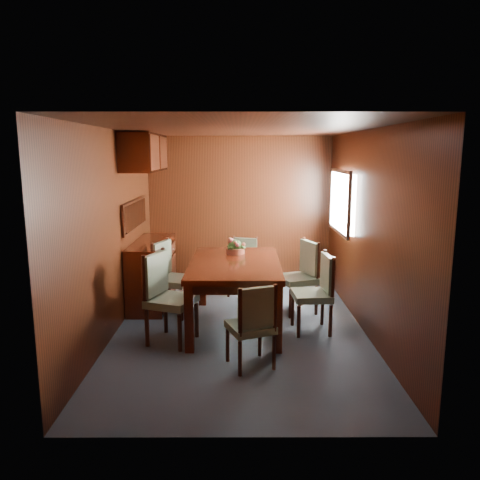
{
  "coord_description": "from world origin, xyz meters",
  "views": [
    {
      "loc": [
        -0.01,
        -5.47,
        2.13
      ],
      "look_at": [
        0.0,
        0.3,
        1.05
      ],
      "focal_mm": 35.0,
      "sensor_mm": 36.0,
      "label": 1
    }
  ],
  "objects_px": {
    "sideboard": "(152,272)",
    "dining_table": "(235,271)",
    "flower_centerpiece": "(235,244)",
    "chair_head": "(253,322)",
    "chair_right_near": "(318,288)",
    "chair_left_near": "(165,292)"
  },
  "relations": [
    {
      "from": "sideboard",
      "to": "dining_table",
      "type": "bearing_deg",
      "value": -37.02
    },
    {
      "from": "dining_table",
      "to": "flower_centerpiece",
      "type": "bearing_deg",
      "value": 90.31
    },
    {
      "from": "sideboard",
      "to": "chair_head",
      "type": "distance_m",
      "value": 2.5
    },
    {
      "from": "chair_right_near",
      "to": "sideboard",
      "type": "bearing_deg",
      "value": 59.69
    },
    {
      "from": "sideboard",
      "to": "flower_centerpiece",
      "type": "height_order",
      "value": "flower_centerpiece"
    },
    {
      "from": "sideboard",
      "to": "chair_left_near",
      "type": "distance_m",
      "value": 1.44
    },
    {
      "from": "chair_head",
      "to": "flower_centerpiece",
      "type": "bearing_deg",
      "value": 75.01
    },
    {
      "from": "flower_centerpiece",
      "to": "dining_table",
      "type": "bearing_deg",
      "value": -90.35
    },
    {
      "from": "chair_head",
      "to": "flower_centerpiece",
      "type": "distance_m",
      "value": 1.72
    },
    {
      "from": "sideboard",
      "to": "flower_centerpiece",
      "type": "relative_size",
      "value": 5.31
    },
    {
      "from": "chair_right_near",
      "to": "flower_centerpiece",
      "type": "height_order",
      "value": "flower_centerpiece"
    },
    {
      "from": "dining_table",
      "to": "chair_right_near",
      "type": "bearing_deg",
      "value": -9.98
    },
    {
      "from": "chair_head",
      "to": "chair_left_near",
      "type": "bearing_deg",
      "value": 122.61
    },
    {
      "from": "chair_left_near",
      "to": "flower_centerpiece",
      "type": "height_order",
      "value": "flower_centerpiece"
    },
    {
      "from": "chair_right_near",
      "to": "flower_centerpiece",
      "type": "xyz_separation_m",
      "value": [
        -0.99,
        0.65,
        0.41
      ]
    },
    {
      "from": "sideboard",
      "to": "flower_centerpiece",
      "type": "distance_m",
      "value": 1.36
    },
    {
      "from": "dining_table",
      "to": "flower_centerpiece",
      "type": "height_order",
      "value": "flower_centerpiece"
    },
    {
      "from": "sideboard",
      "to": "flower_centerpiece",
      "type": "xyz_separation_m",
      "value": [
        1.19,
        -0.44,
        0.49
      ]
    },
    {
      "from": "flower_centerpiece",
      "to": "chair_head",
      "type": "bearing_deg",
      "value": -83.52
    },
    {
      "from": "dining_table",
      "to": "flower_centerpiece",
      "type": "xyz_separation_m",
      "value": [
        0.0,
        0.46,
        0.24
      ]
    },
    {
      "from": "dining_table",
      "to": "chair_head",
      "type": "distance_m",
      "value": 1.23
    },
    {
      "from": "chair_head",
      "to": "flower_centerpiece",
      "type": "xyz_separation_m",
      "value": [
        -0.19,
        1.65,
        0.45
      ]
    }
  ]
}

